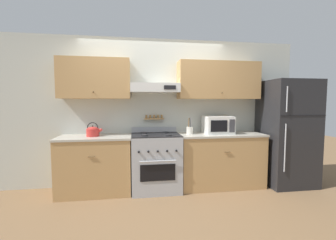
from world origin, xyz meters
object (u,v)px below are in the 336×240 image
Objects in this scene: refrigerator at (287,133)px; utensil_crock at (190,130)px; stove_range at (156,162)px; microwave at (218,125)px; tea_kettle at (93,131)px.

utensil_crock is (-1.74, 0.10, 0.07)m from refrigerator.
stove_range is 3.68× the size of utensil_crock.
stove_range is at bearing -177.01° from microwave.
microwave is at bearing 0.49° from tea_kettle.
refrigerator is 3.31m from tea_kettle.
stove_range is 4.04× the size of tea_kettle.
utensil_crock is at bearing 176.84° from refrigerator.
tea_kettle is 2.08m from microwave.
stove_range is 2.36m from refrigerator.
stove_range is 1.24m from microwave.
microwave reaches higher than stove_range.
tea_kettle is at bearing 178.34° from refrigerator.
tea_kettle reaches higher than stove_range.
utensil_crock is at bearing 3.83° from stove_range.
utensil_crock is (0.58, 0.04, 0.51)m from stove_range.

